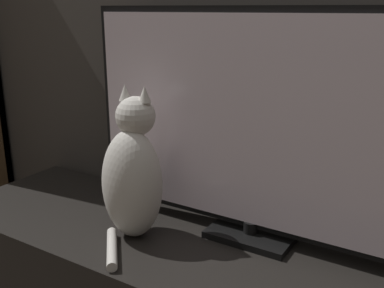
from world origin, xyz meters
name	(u,v)px	position (x,y,z in m)	size (l,w,h in m)	color
tv	(256,128)	(0.17, 1.05, 0.74)	(1.06, 0.15, 0.65)	black
cat	(133,176)	(-0.14, 0.89, 0.60)	(0.20, 0.29, 0.44)	silver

